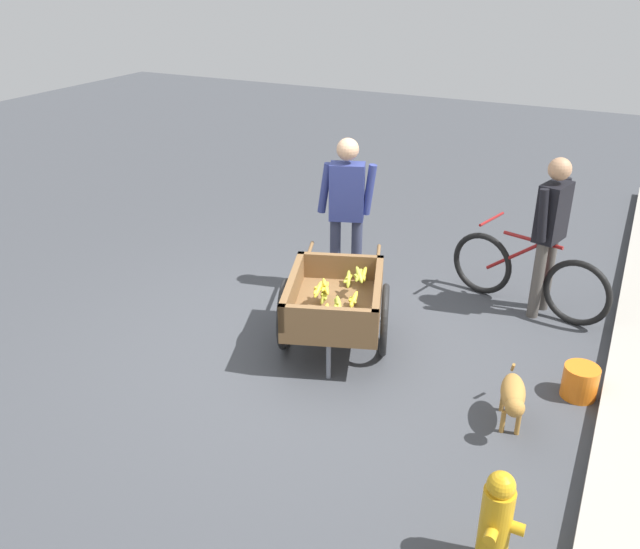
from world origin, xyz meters
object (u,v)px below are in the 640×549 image
vendor_person (347,203)px  dog (513,395)px  bicycle (527,275)px  fruit_cart (335,305)px  fire_hydrant (496,521)px  plastic_bucket (580,382)px  cyclist_person (551,224)px

vendor_person → dog: (1.49, 2.02, -0.70)m
vendor_person → bicycle: (-0.46, 1.75, -0.62)m
fruit_cart → fire_hydrant: 2.51m
bicycle → dog: 1.96m
dog → vendor_person: bearing=-126.3°
fruit_cart → dog: 1.70m
dog → fire_hydrant: size_ratio=0.99×
plastic_bucket → fruit_cart: bearing=-84.2°
dog → fire_hydrant: 1.33m
fruit_cart → bicycle: bearing=138.2°
vendor_person → fire_hydrant: size_ratio=2.43×
dog → plastic_bucket: size_ratio=2.39×
cyclist_person → dog: (1.90, 0.12, -0.66)m
fruit_cart → vendor_person: (-1.08, -0.38, 0.54)m
bicycle → fire_hydrant: bearing=7.6°
cyclist_person → fire_hydrant: bearing=5.2°
fruit_cart → dog: size_ratio=2.73×
bicycle → fire_hydrant: bicycle is taller
fruit_cart → plastic_bucket: (-0.21, 2.06, -0.30)m
vendor_person → dog: size_ratio=2.46×
fire_hydrant → plastic_bucket: 1.96m
fruit_cart → fire_hydrant: size_ratio=2.70×
bicycle → dog: bicycle is taller
bicycle → dog: (1.94, 0.27, -0.08)m
dog → plastic_bucket: dog is taller
fruit_cart → vendor_person: vendor_person is taller
vendor_person → bicycle: size_ratio=1.01×
vendor_person → plastic_bucket: vendor_person is taller
fruit_cart → fire_hydrant: (1.73, 1.81, -0.10)m
vendor_person → cyclist_person: vendor_person is taller
vendor_person → plastic_bucket: bearing=70.4°
vendor_person → bicycle: vendor_person is taller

